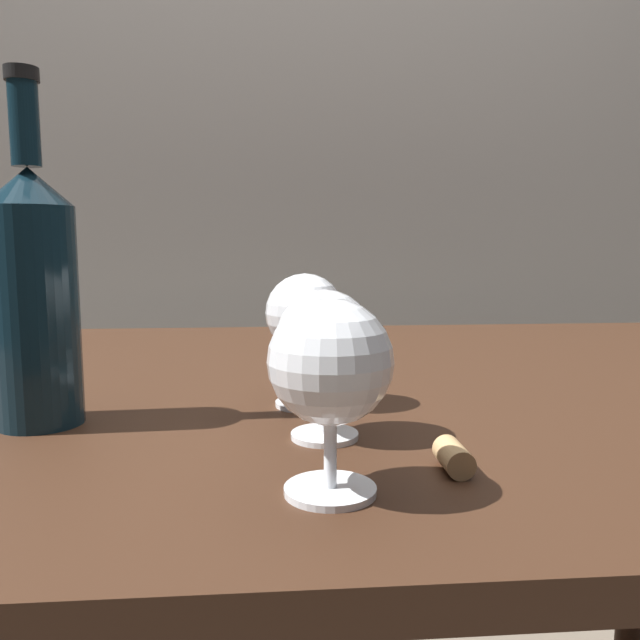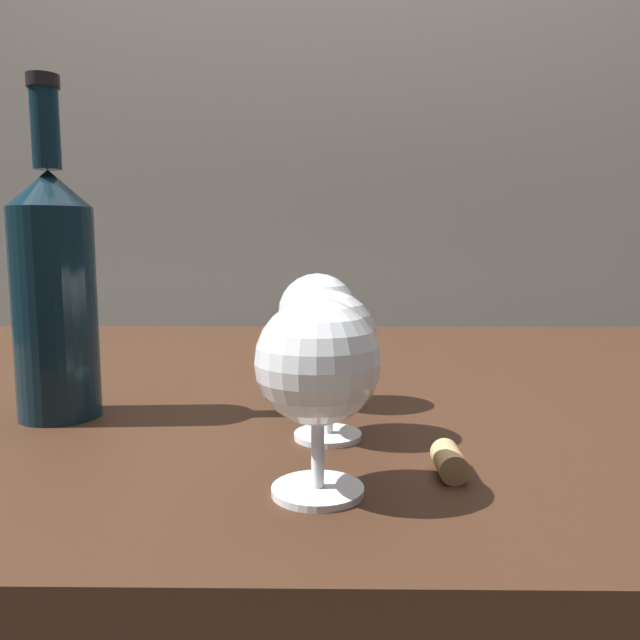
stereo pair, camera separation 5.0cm
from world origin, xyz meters
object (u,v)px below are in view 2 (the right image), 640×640
at_px(wine_glass_pinot, 314,365).
at_px(wine_glass_chardonnay, 315,315).
at_px(wine_glass_white, 320,341).
at_px(cork, 446,461).
at_px(wine_bottle, 51,289).

bearing_deg(wine_glass_pinot, wine_glass_chardonnay, 90.97).
distance_m(wine_glass_white, wine_glass_chardonnay, 0.11).
relative_size(wine_glass_white, cork, 3.13).
height_order(wine_glass_chardonnay, cork, wine_glass_chardonnay).
bearing_deg(wine_glass_chardonnay, wine_bottle, -170.04).
distance_m(wine_glass_chardonnay, wine_bottle, 0.26).
distance_m(wine_glass_white, wine_bottle, 0.27).
bearing_deg(wine_glass_white, wine_bottle, 166.03).
distance_m(wine_bottle, cork, 0.40).
xyz_separation_m(wine_glass_white, cork, (0.09, -0.09, -0.08)).
xyz_separation_m(wine_glass_white, wine_bottle, (-0.26, 0.06, 0.04)).
distance_m(wine_glass_pinot, wine_glass_chardonnay, 0.23).
relative_size(wine_bottle, cork, 7.75).
xyz_separation_m(wine_glass_pinot, wine_bottle, (-0.26, 0.19, 0.04)).
bearing_deg(cork, wine_glass_pinot, -160.44).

